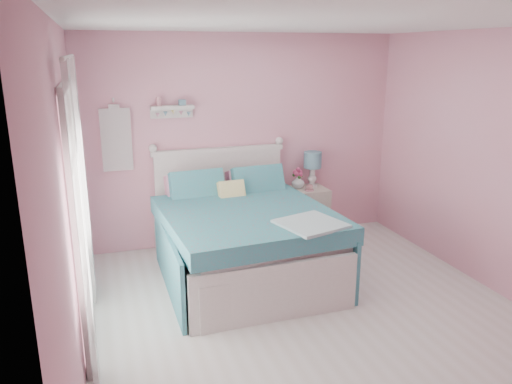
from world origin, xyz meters
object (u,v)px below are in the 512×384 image
teacup (309,188)px  nightstand (308,213)px  bed (242,239)px  table_lamp (313,163)px  vase (298,182)px

teacup → nightstand: bearing=72.7°
bed → table_lamp: bearing=32.5°
nightstand → table_lamp: bearing=41.6°
table_lamp → vase: bearing=-173.1°
bed → nightstand: bed is taller
table_lamp → nightstand: bearing=-138.4°
nightstand → table_lamp: table_lamp is taller
bed → vase: 1.38m
nightstand → table_lamp: (0.08, 0.07, 0.65)m
bed → teacup: size_ratio=23.93×
table_lamp → teacup: size_ratio=5.04×
bed → table_lamp: bed is taller
bed → nightstand: bearing=32.1°
nightstand → teacup: (-0.03, -0.10, 0.37)m
bed → vase: size_ratio=12.63×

